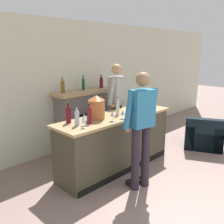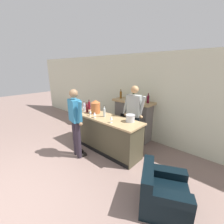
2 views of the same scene
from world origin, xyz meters
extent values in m
cube|color=beige|center=(0.00, 4.06, 1.38)|extent=(12.00, 0.07, 2.75)
cube|color=#443E2C|center=(-0.03, 2.63, 0.48)|extent=(2.32, 0.62, 0.96)
cube|color=tan|center=(-0.03, 2.63, 0.98)|extent=(2.39, 0.69, 0.04)
cube|color=black|center=(-0.03, 2.31, 0.05)|extent=(2.27, 0.01, 0.10)
cube|color=slate|center=(0.18, 3.81, 0.62)|extent=(1.23, 0.44, 1.24)
cube|color=black|center=(0.18, 3.58, 0.46)|extent=(0.68, 0.02, 0.79)
cube|color=tan|center=(0.18, 3.79, 1.27)|extent=(1.39, 0.52, 0.07)
cylinder|color=brown|center=(-0.34, 3.79, 1.42)|extent=(0.07, 0.07, 0.23)
cylinder|color=brown|center=(-0.34, 3.79, 1.58)|extent=(0.03, 0.03, 0.08)
cylinder|color=#114029|center=(0.18, 3.79, 1.43)|extent=(0.06, 0.06, 0.24)
cylinder|color=#114029|center=(0.18, 3.79, 1.58)|extent=(0.02, 0.02, 0.08)
cylinder|color=#520E1D|center=(0.70, 3.79, 1.42)|extent=(0.08, 0.08, 0.22)
cylinder|color=#520E1D|center=(0.70, 3.79, 1.56)|extent=(0.03, 0.03, 0.07)
cube|color=black|center=(2.13, 1.95, 0.20)|extent=(1.04, 1.05, 0.41)
cube|color=black|center=(1.86, 1.82, 0.36)|extent=(0.51, 0.79, 0.72)
cube|color=black|center=(2.26, 1.68, 0.27)|extent=(0.78, 0.52, 0.55)
cube|color=black|center=(2.00, 2.21, 0.27)|extent=(0.78, 0.52, 0.55)
cylinder|color=#2B232E|center=(-0.17, 1.85, 0.51)|extent=(0.13, 0.13, 1.01)
cube|color=black|center=(-0.15, 1.92, 0.04)|extent=(0.15, 0.26, 0.07)
cylinder|color=#2B232E|center=(-0.36, 1.89, 0.51)|extent=(0.13, 0.13, 1.01)
cube|color=black|center=(-0.35, 1.96, 0.04)|extent=(0.15, 0.26, 0.07)
cube|color=teal|center=(-0.27, 1.87, 1.29)|extent=(0.40, 0.29, 0.56)
cylinder|color=teal|center=(-0.04, 1.84, 1.29)|extent=(0.20, 0.08, 0.57)
sphere|color=#8A694A|center=(-0.03, 1.86, 0.99)|extent=(0.09, 0.09, 0.09)
cylinder|color=teal|center=(-0.49, 1.94, 1.29)|extent=(0.20, 0.08, 0.57)
sphere|color=#8A694A|center=(-0.48, 1.96, 0.99)|extent=(0.09, 0.09, 0.09)
sphere|color=#8A694A|center=(-0.27, 1.87, 1.72)|extent=(0.21, 0.21, 0.21)
cylinder|color=#19252E|center=(0.50, 3.19, 0.50)|extent=(0.13, 0.13, 1.01)
cube|color=black|center=(0.52, 3.12, 0.04)|extent=(0.16, 0.26, 0.07)
cylinder|color=#19252E|center=(0.70, 3.24, 0.50)|extent=(0.13, 0.13, 1.01)
cube|color=black|center=(0.71, 3.17, 0.04)|extent=(0.16, 0.26, 0.07)
cube|color=#9BA19F|center=(0.60, 3.22, 1.31)|extent=(0.40, 0.30, 0.60)
cylinder|color=#9BA19F|center=(0.38, 3.14, 1.33)|extent=(0.20, 0.08, 0.57)
sphere|color=tan|center=(0.39, 3.12, 1.03)|extent=(0.09, 0.09, 0.09)
cylinder|color=#9BA19F|center=(0.83, 3.25, 1.33)|extent=(0.20, 0.08, 0.57)
sphere|color=tan|center=(0.83, 3.23, 1.03)|extent=(0.09, 0.09, 0.09)
sphere|color=tan|center=(0.60, 3.22, 1.76)|extent=(0.21, 0.21, 0.21)
cylinder|color=#BD6333|center=(-0.42, 2.70, 1.16)|extent=(0.28, 0.28, 0.32)
cone|color=#BD6333|center=(-0.42, 2.70, 1.36)|extent=(0.28, 0.28, 0.08)
cylinder|color=#B29333|center=(-0.42, 2.54, 1.07)|extent=(0.02, 0.04, 0.02)
cylinder|color=silver|center=(0.78, 2.79, 1.09)|extent=(0.22, 0.22, 0.17)
cylinder|color=silver|center=(0.78, 2.79, 1.18)|extent=(0.24, 0.24, 0.01)
cylinder|color=#5C0C1B|center=(-0.90, 2.84, 1.11)|extent=(0.08, 0.08, 0.22)
sphere|color=#5C0C1B|center=(-0.90, 2.84, 1.22)|extent=(0.08, 0.08, 0.08)
cylinder|color=#5C0C1B|center=(-0.90, 2.84, 1.27)|extent=(0.03, 0.03, 0.09)
cylinder|color=black|center=(-0.90, 2.84, 1.32)|extent=(0.04, 0.04, 0.01)
cylinder|color=#59151A|center=(-0.68, 2.58, 1.11)|extent=(0.08, 0.08, 0.22)
sphere|color=#59151A|center=(-0.68, 2.58, 1.22)|extent=(0.07, 0.07, 0.07)
cylinder|color=#59151A|center=(-0.68, 2.58, 1.26)|extent=(0.03, 0.03, 0.09)
cylinder|color=black|center=(-0.68, 2.58, 1.31)|extent=(0.03, 0.03, 0.01)
cylinder|color=#AFB7B4|center=(0.02, 2.63, 1.11)|extent=(0.07, 0.07, 0.22)
sphere|color=#AFB7B4|center=(0.02, 2.63, 1.23)|extent=(0.06, 0.06, 0.06)
cylinder|color=#AFB7B4|center=(0.02, 2.63, 1.27)|extent=(0.03, 0.03, 0.09)
cylinder|color=black|center=(0.02, 2.63, 1.32)|extent=(0.03, 0.03, 0.01)
cylinder|color=#ABABC4|center=(-0.89, 2.63, 1.11)|extent=(0.07, 0.07, 0.21)
sphere|color=#ABABC4|center=(-0.89, 2.63, 1.21)|extent=(0.07, 0.07, 0.07)
cylinder|color=#ABABC4|center=(-0.89, 2.63, 1.25)|extent=(0.03, 0.03, 0.08)
cylinder|color=black|center=(-0.89, 2.63, 1.30)|extent=(0.03, 0.03, 0.01)
cylinder|color=silver|center=(-0.12, 2.39, 1.00)|extent=(0.08, 0.08, 0.01)
cylinder|color=silver|center=(-0.12, 2.39, 1.04)|extent=(0.01, 0.01, 0.07)
cone|color=silver|center=(-0.12, 2.39, 1.12)|extent=(0.09, 0.09, 0.09)
cylinder|color=silver|center=(-0.33, 2.42, 1.00)|extent=(0.06, 0.06, 0.01)
cylinder|color=silver|center=(-0.33, 2.42, 1.05)|extent=(0.01, 0.01, 0.08)
cone|color=silver|center=(-0.33, 2.42, 1.12)|extent=(0.08, 0.08, 0.08)
cylinder|color=silver|center=(-0.82, 2.54, 1.00)|extent=(0.07, 0.07, 0.01)
cylinder|color=silver|center=(-0.82, 2.54, 1.05)|extent=(0.01, 0.01, 0.08)
cone|color=silver|center=(-0.82, 2.54, 1.14)|extent=(0.09, 0.09, 0.09)
cylinder|color=silver|center=(0.48, 2.41, 1.00)|extent=(0.07, 0.07, 0.01)
cylinder|color=silver|center=(0.48, 2.41, 1.04)|extent=(0.01, 0.01, 0.07)
cone|color=silver|center=(0.48, 2.41, 1.12)|extent=(0.08, 0.08, 0.09)
cylinder|color=silver|center=(-0.90, 2.46, 1.00)|extent=(0.07, 0.07, 0.01)
cylinder|color=silver|center=(-0.90, 2.46, 1.04)|extent=(0.01, 0.01, 0.07)
cone|color=silver|center=(-0.90, 2.46, 1.12)|extent=(0.07, 0.07, 0.08)
camera|label=1|loc=(-3.13, -0.34, 2.12)|focal=40.00mm
camera|label=2|loc=(2.84, -0.17, 2.33)|focal=24.00mm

